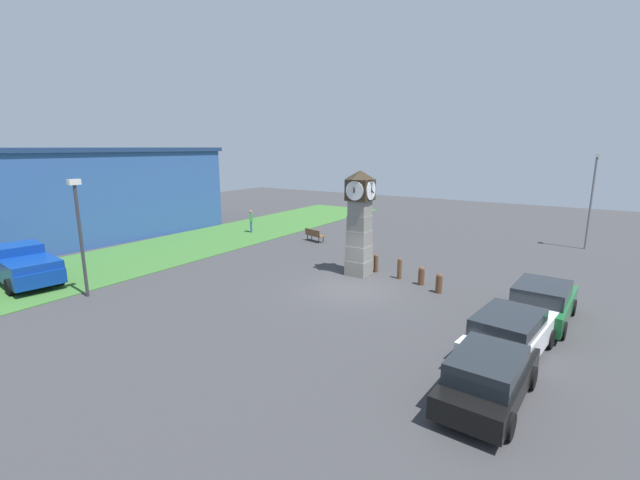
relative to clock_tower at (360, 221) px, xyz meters
The scene contains 16 objects.
ground_plane 3.79m from the clock_tower, 161.29° to the right, with size 75.84×75.84×0.00m, color #38383A.
clock_tower is the anchor object (origin of this frame).
bollard_near_tower 2.59m from the clock_tower, 31.46° to the right, with size 0.24×0.24×0.98m.
bollard_mid_row 3.15m from the clock_tower, 77.52° to the right, with size 0.22×0.22×1.09m.
bollard_far_row 4.15m from the clock_tower, 88.14° to the right, with size 0.31×0.31×0.92m.
bollard_end_row 5.11m from the clock_tower, 97.52° to the right, with size 0.30×0.30×0.93m.
car_navy_sedan 12.00m from the clock_tower, 135.75° to the right, with size 4.32×2.05×1.45m.
car_near_tower 10.12m from the clock_tower, 123.44° to the right, with size 4.77×2.42×1.53m.
car_by_building 9.21m from the clock_tower, 100.97° to the right, with size 4.54×2.27×1.56m.
pickup_truck 16.78m from the clock_tower, 128.00° to the left, with size 2.84×5.33×1.85m.
bench 8.74m from the clock_tower, 49.64° to the left, with size 0.97×1.69×0.90m.
pedestrian_near_bench 13.61m from the clock_tower, 66.22° to the left, with size 0.46×0.44×1.78m.
street_lamp_near_road 13.01m from the clock_tower, 137.88° to the left, with size 0.50×0.24×5.26m.
street_lamp_far_side 16.56m from the clock_tower, 36.90° to the right, with size 0.50×0.24×6.22m.
warehouse_blue_far 22.31m from the clock_tower, 96.43° to the left, with size 20.01×10.75×6.56m.
grass_verge_far 13.42m from the clock_tower, 92.98° to the left, with size 45.51×7.55×0.04m, color #386B2D.
Camera 1 is at (-17.04, -9.22, 6.61)m, focal length 24.00 mm.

